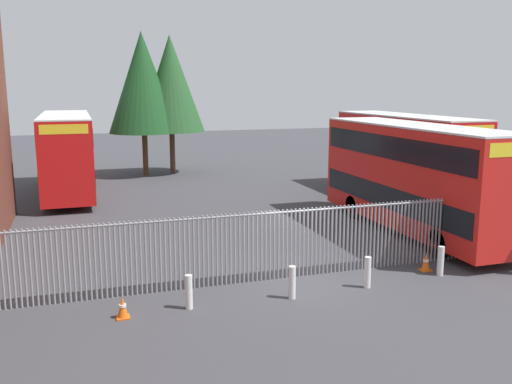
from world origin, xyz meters
name	(u,v)px	position (x,y,z in m)	size (l,w,h in m)	color
ground_plane	(228,220)	(0.00, 8.00, 0.00)	(100.00, 100.00, 0.00)	#3D3D42
palisade_fence	(280,242)	(-0.51, 0.00, 1.18)	(16.79, 0.14, 2.35)	gray
double_decker_bus_near_gate	(414,174)	(6.62, 3.60, 2.42)	(2.54, 10.81, 4.42)	red
double_decker_bus_behind_fence_left	(404,152)	(10.44, 10.26, 2.42)	(2.54, 10.81, 4.42)	red
double_decker_bus_behind_fence_right	(67,151)	(-6.83, 16.56, 2.42)	(2.54, 10.81, 4.42)	red
bollard_near_left	(189,292)	(-3.69, -1.48, 0.47)	(0.20, 0.20, 0.95)	silver
bollard_center_front	(292,282)	(-0.77, -1.66, 0.47)	(0.20, 0.20, 0.95)	silver
bollard_near_right	(368,272)	(1.68, -1.55, 0.47)	(0.20, 0.20, 0.95)	silver
bollard_far_right	(441,261)	(4.43, -1.30, 0.47)	(0.20, 0.20, 0.95)	silver
traffic_cone_by_gate	(123,307)	(-5.45, -1.55, 0.29)	(0.34, 0.34, 0.59)	orange
traffic_cone_mid_forecourt	(426,262)	(4.26, -0.77, 0.29)	(0.34, 0.34, 0.59)	orange
tree_tall_back	(171,84)	(-0.05, 22.40, 6.08)	(4.49, 4.49, 9.30)	#4C3823
tree_short_side	(143,83)	(-1.94, 22.06, 6.15)	(4.60, 4.60, 9.45)	#4C3823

